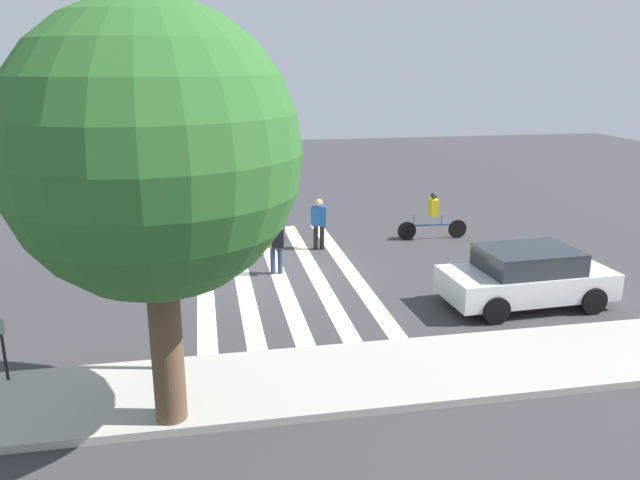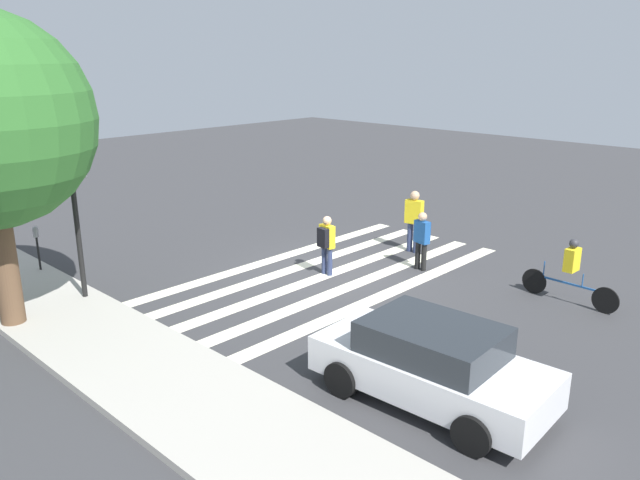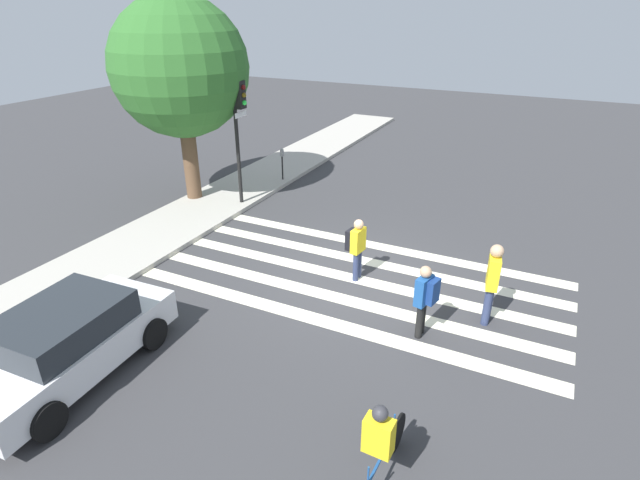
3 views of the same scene
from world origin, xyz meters
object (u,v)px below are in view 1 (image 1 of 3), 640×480
(pedestrian_adult_yellow_jacket, at_px, (279,210))
(cyclist_mid_street, at_px, (433,214))
(pedestrian_child_with_backpack, at_px, (276,241))
(car_parked_dark_suv, at_px, (527,276))
(traffic_light, at_px, (149,217))
(pedestrian_adult_tall_backpack, at_px, (318,220))
(street_tree, at_px, (153,154))
(parking_meter, at_px, (1,336))

(pedestrian_adult_yellow_jacket, relative_size, cyclist_mid_street, 0.78)
(pedestrian_child_with_backpack, distance_m, car_parked_dark_suv, 6.54)
(pedestrian_child_with_backpack, xyz_separation_m, car_parked_dark_suv, (-5.59, 3.38, -0.21))
(traffic_light, bearing_deg, pedestrian_adult_tall_backpack, -121.11)
(pedestrian_adult_yellow_jacket, distance_m, pedestrian_child_with_backpack, 3.29)
(street_tree, distance_m, pedestrian_child_with_backpack, 8.30)
(parking_meter, bearing_deg, pedestrian_adult_tall_backpack, -133.84)
(cyclist_mid_street, bearing_deg, street_tree, 52.39)
(pedestrian_adult_yellow_jacket, relative_size, car_parked_dark_suv, 0.45)
(cyclist_mid_street, relative_size, car_parked_dark_suv, 0.58)
(traffic_light, bearing_deg, cyclist_mid_street, -137.06)
(cyclist_mid_street, bearing_deg, car_parked_dark_suv, 93.44)
(traffic_light, height_order, cyclist_mid_street, traffic_light)
(pedestrian_adult_yellow_jacket, xyz_separation_m, car_parked_dark_suv, (-5.11, 6.63, -0.32))
(pedestrian_adult_tall_backpack, bearing_deg, cyclist_mid_street, -160.93)
(street_tree, height_order, cyclist_mid_street, street_tree)
(traffic_light, distance_m, car_parked_dark_suv, 8.95)
(parking_meter, xyz_separation_m, cyclist_mid_street, (-11.00, -7.81, -0.14))
(parking_meter, bearing_deg, car_parked_dark_suv, -170.40)
(street_tree, xyz_separation_m, cyclist_mid_street, (-8.04, -9.64, -3.54))
(pedestrian_child_with_backpack, bearing_deg, parking_meter, -128.68)
(traffic_light, height_order, street_tree, street_tree)
(traffic_light, height_order, pedestrian_adult_tall_backpack, traffic_light)
(pedestrian_adult_yellow_jacket, xyz_separation_m, pedestrian_child_with_backpack, (0.48, 3.25, -0.10))
(parking_meter, bearing_deg, cyclist_mid_street, -144.63)
(street_tree, bearing_deg, pedestrian_child_with_backpack, -109.93)
(pedestrian_adult_yellow_jacket, distance_m, car_parked_dark_suv, 8.38)
(pedestrian_adult_yellow_jacket, bearing_deg, pedestrian_child_with_backpack, 72.66)
(traffic_light, xyz_separation_m, parking_meter, (2.67, 0.06, -2.03))
(cyclist_mid_street, bearing_deg, pedestrian_child_with_backpack, 27.17)
(traffic_light, distance_m, parking_meter, 3.35)
(street_tree, bearing_deg, pedestrian_adult_yellow_jacket, -106.46)
(car_parked_dark_suv, bearing_deg, parking_meter, 7.01)
(parking_meter, height_order, street_tree, street_tree)
(traffic_light, relative_size, pedestrian_adult_yellow_jacket, 2.33)
(traffic_light, height_order, parking_meter, traffic_light)
(pedestrian_child_with_backpack, xyz_separation_m, cyclist_mid_street, (-5.47, -2.54, -0.08))
(parking_meter, relative_size, cyclist_mid_street, 0.57)
(parking_meter, xyz_separation_m, car_parked_dark_suv, (-11.13, -1.88, -0.27))
(traffic_light, relative_size, cyclist_mid_street, 1.83)
(pedestrian_child_with_backpack, bearing_deg, cyclist_mid_street, 32.67)
(traffic_light, bearing_deg, pedestrian_adult_yellow_jacket, -111.57)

